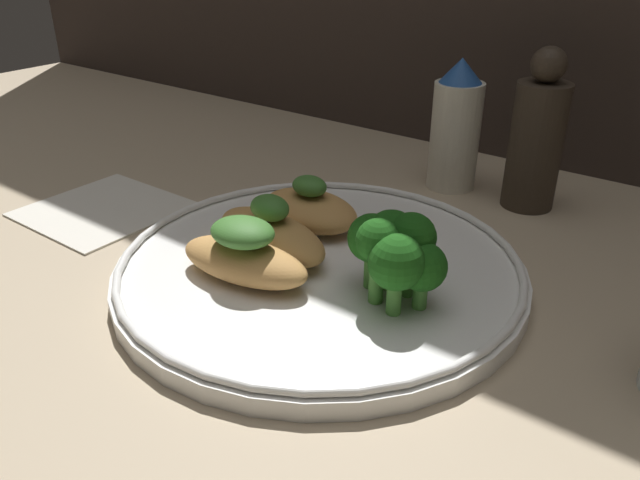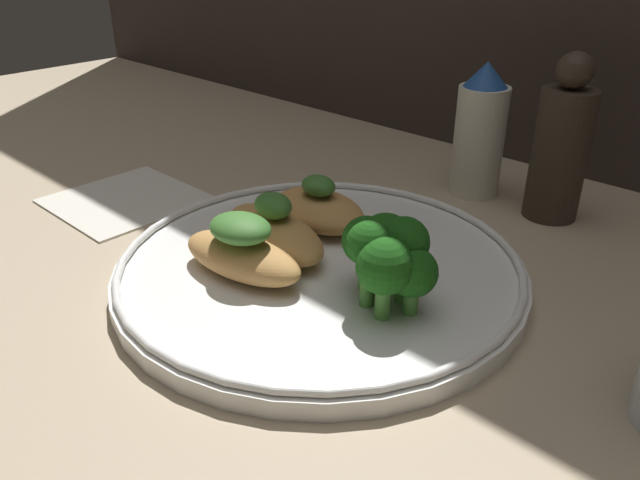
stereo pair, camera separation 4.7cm
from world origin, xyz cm
name	(u,v)px [view 2 (the right image)]	position (x,y,z in cm)	size (l,w,h in cm)	color
ground_plane	(320,284)	(0.00, 0.00, -0.50)	(180.00, 180.00, 1.00)	tan
plate	(320,267)	(0.00, 0.00, 0.99)	(31.57, 31.57, 2.00)	white
grilled_meat_front	(242,251)	(-3.01, -5.19, 3.35)	(10.97, 5.84, 4.81)	tan
grilled_meat_middle	(274,231)	(-4.22, -0.85, 3.06)	(12.25, 7.40, 4.81)	tan
grilled_meat_back	(318,208)	(-4.74, 4.81, 2.98)	(9.92, 7.10, 4.50)	tan
broccoli_bunch	(389,252)	(7.04, -0.75, 5.31)	(7.59, 6.82, 6.32)	#4C8E38
sauce_bottle	(480,133)	(-0.51, 23.43, 6.34)	(4.96, 4.96, 13.24)	silver
pepper_grinder	(561,147)	(7.72, 23.43, 6.77)	(4.94, 4.94, 15.22)	#382D23
napkin	(126,199)	(-24.46, -2.38, 0.20)	(13.10, 13.10, 0.40)	silver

